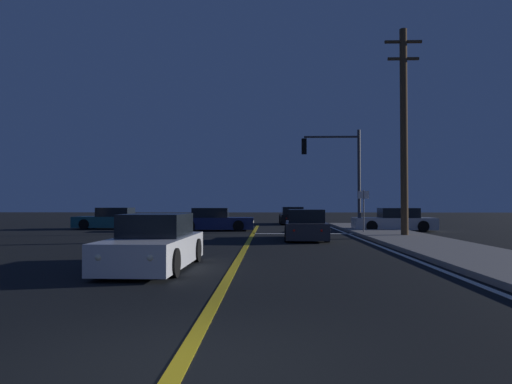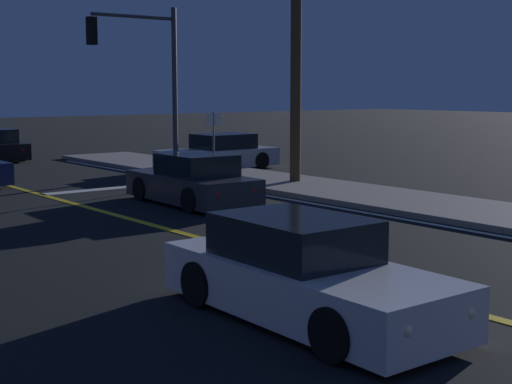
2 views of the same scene
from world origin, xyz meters
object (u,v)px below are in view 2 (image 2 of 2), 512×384
street_sign_corner (214,134)px  utility_pole_right (296,23)px  car_mid_block_charcoal (193,182)px  car_side_waiting_silver (219,154)px  traffic_signal_near_right (146,64)px  car_following_oncoming_white (304,275)px

street_sign_corner → utility_pole_right: bearing=-60.2°
utility_pole_right → street_sign_corner: 4.48m
car_mid_block_charcoal → street_sign_corner: bearing=50.5°
car_side_waiting_silver → utility_pole_right: 7.12m
car_mid_block_charcoal → street_sign_corner: street_sign_corner is taller
utility_pole_right → street_sign_corner: utility_pole_right is taller
car_side_waiting_silver → utility_pole_right: utility_pole_right is taller
street_sign_corner → traffic_signal_near_right: bearing=107.3°
car_side_waiting_silver → utility_pole_right: bearing=170.6°
car_side_waiting_silver → traffic_signal_near_right: bearing=94.5°
traffic_signal_near_right → utility_pole_right: bearing=113.4°
traffic_signal_near_right → street_sign_corner: traffic_signal_near_right is taller
traffic_signal_near_right → utility_pole_right: (2.27, -5.25, 1.16)m
car_following_oncoming_white → car_side_waiting_silver: size_ratio=0.97×
traffic_signal_near_right → utility_pole_right: utility_pole_right is taller
car_mid_block_charcoal → traffic_signal_near_right: traffic_signal_near_right is taller
car_mid_block_charcoal → street_sign_corner: 4.98m
traffic_signal_near_right → street_sign_corner: 3.74m
car_mid_block_charcoal → street_sign_corner: (3.25, 3.65, 0.97)m
car_following_oncoming_white → traffic_signal_near_right: size_ratio=0.77×
car_following_oncoming_white → utility_pole_right: bearing=-129.7°
car_side_waiting_silver → traffic_signal_near_right: (-3.24, -0.22, 3.29)m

